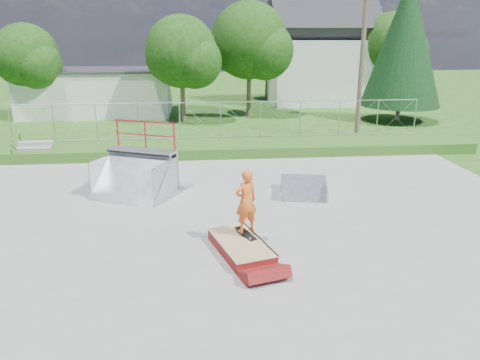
# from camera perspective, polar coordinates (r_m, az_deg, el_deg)

# --- Properties ---
(ground) EXTENTS (120.00, 120.00, 0.00)m
(ground) POSITION_cam_1_polar(r_m,az_deg,el_deg) (13.59, 0.29, -6.32)
(ground) COLOR #2A5317
(ground) RESTS_ON ground
(concrete_pad) EXTENTS (20.00, 16.00, 0.04)m
(concrete_pad) POSITION_cam_1_polar(r_m,az_deg,el_deg) (13.58, 0.29, -6.24)
(concrete_pad) COLOR gray
(concrete_pad) RESTS_ON ground
(grass_berm) EXTENTS (24.00, 3.00, 0.50)m
(grass_berm) POSITION_cam_1_polar(r_m,az_deg,el_deg) (22.52, -2.19, 3.99)
(grass_berm) COLOR #2A5317
(grass_berm) RESTS_ON ground
(grind_box) EXTENTS (1.67, 2.47, 0.34)m
(grind_box) POSITION_cam_1_polar(r_m,az_deg,el_deg) (12.25, 0.11, -8.23)
(grind_box) COLOR maroon
(grind_box) RESTS_ON concrete_pad
(quarter_pipe) EXTENTS (3.15, 2.97, 2.50)m
(quarter_pipe) POSITION_cam_1_polar(r_m,az_deg,el_deg) (16.53, -13.07, 2.16)
(quarter_pipe) COLOR #929599
(quarter_pipe) RESTS_ON concrete_pad
(flat_bank_ramp) EXTENTS (1.95, 2.04, 0.50)m
(flat_bank_ramp) POSITION_cam_1_polar(r_m,az_deg,el_deg) (16.58, 7.74, -1.10)
(flat_bank_ramp) COLOR #929599
(flat_bank_ramp) RESTS_ON concrete_pad
(skateboard) EXTENTS (0.57, 0.81, 0.13)m
(skateboard) POSITION_cam_1_polar(r_m,az_deg,el_deg) (12.51, 0.72, -6.58)
(skateboard) COLOR black
(skateboard) RESTS_ON grind_box
(skater) EXTENTS (0.73, 0.62, 1.70)m
(skater) POSITION_cam_1_polar(r_m,az_deg,el_deg) (12.19, 0.73, -2.93)
(skater) COLOR orange
(skater) RESTS_ON grind_box
(concrete_stairs) EXTENTS (1.50, 1.60, 0.80)m
(concrete_stairs) POSITION_cam_1_polar(r_m,az_deg,el_deg) (22.84, -23.89, 3.07)
(concrete_stairs) COLOR gray
(concrete_stairs) RESTS_ON ground
(chain_link_fence) EXTENTS (20.00, 0.06, 1.80)m
(chain_link_fence) POSITION_cam_1_polar(r_m,az_deg,el_deg) (23.27, -2.37, 7.31)
(chain_link_fence) COLOR #989AA0
(chain_link_fence) RESTS_ON grass_berm
(utility_building_flat) EXTENTS (10.00, 6.00, 3.00)m
(utility_building_flat) POSITION_cam_1_polar(r_m,az_deg,el_deg) (35.25, -16.82, 10.20)
(utility_building_flat) COLOR silver
(utility_building_flat) RESTS_ON ground
(gable_house) EXTENTS (8.40, 6.08, 8.94)m
(gable_house) POSITION_cam_1_polar(r_m,az_deg,el_deg) (39.76, 9.72, 14.80)
(gable_house) COLOR silver
(gable_house) RESTS_ON ground
(utility_pole) EXTENTS (0.24, 0.24, 8.00)m
(utility_pole) POSITION_cam_1_polar(r_m,az_deg,el_deg) (25.95, 14.61, 13.61)
(utility_pole) COLOR brown
(utility_pole) RESTS_ON ground
(tree_left_near) EXTENTS (4.76, 4.48, 6.65)m
(tree_left_near) POSITION_cam_1_polar(r_m,az_deg,el_deg) (30.24, -6.71, 14.95)
(tree_left_near) COLOR brown
(tree_left_near) RESTS_ON ground
(tree_center) EXTENTS (5.44, 5.12, 7.60)m
(tree_center) POSITION_cam_1_polar(r_m,az_deg,el_deg) (32.45, 1.67, 16.28)
(tree_center) COLOR brown
(tree_center) RESTS_ON ground
(tree_left_far) EXTENTS (4.42, 4.16, 6.18)m
(tree_left_far) POSITION_cam_1_polar(r_m,az_deg,el_deg) (33.92, -24.29, 13.32)
(tree_left_far) COLOR brown
(tree_left_far) RESTS_ON ground
(tree_right_far) EXTENTS (5.10, 4.80, 7.12)m
(tree_right_far) POSITION_cam_1_polar(r_m,az_deg,el_deg) (39.40, 18.31, 15.20)
(tree_right_far) COLOR brown
(tree_right_far) RESTS_ON ground
(tree_back_mid) EXTENTS (4.08, 3.84, 5.70)m
(tree_back_mid) POSITION_cam_1_polar(r_m,az_deg,el_deg) (40.79, 3.69, 14.77)
(tree_back_mid) COLOR brown
(tree_back_mid) RESTS_ON ground
(conifer_tree) EXTENTS (5.04, 5.04, 9.10)m
(conifer_tree) POSITION_cam_1_polar(r_m,az_deg,el_deg) (32.24, 19.49, 15.70)
(conifer_tree) COLOR brown
(conifer_tree) RESTS_ON ground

